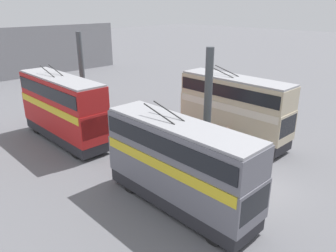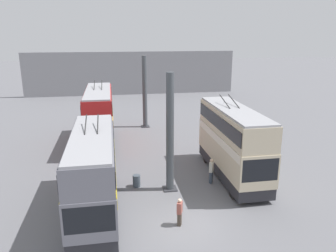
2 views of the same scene
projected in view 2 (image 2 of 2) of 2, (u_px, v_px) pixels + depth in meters
name	position (u px, v px, depth m)	size (l,w,h in m)	color
ground_plane	(184.00, 225.00, 18.22)	(240.00, 240.00, 0.00)	slate
depot_back_wall	(132.00, 73.00, 56.44)	(0.50, 36.00, 7.32)	gray
support_column_near	(170.00, 135.00, 21.39)	(0.92, 0.92, 7.98)	#42474C
support_column_far	(145.00, 93.00, 36.38)	(0.92, 0.92, 7.98)	#42474C
bus_left_far	(233.00, 139.00, 23.65)	(9.22, 2.54, 5.80)	black
bus_right_near	(93.00, 169.00, 18.81)	(9.25, 2.54, 5.47)	black
bus_right_far	(99.00, 114.00, 30.84)	(9.63, 2.54, 5.85)	black
person_aisle_foreground	(180.00, 211.00, 18.00)	(0.48, 0.40, 1.62)	#473D33
person_by_left_row	(211.00, 170.00, 23.13)	(0.48, 0.42, 1.83)	#384251
oil_drum	(137.00, 181.00, 22.73)	(0.55, 0.55, 0.84)	#424C56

